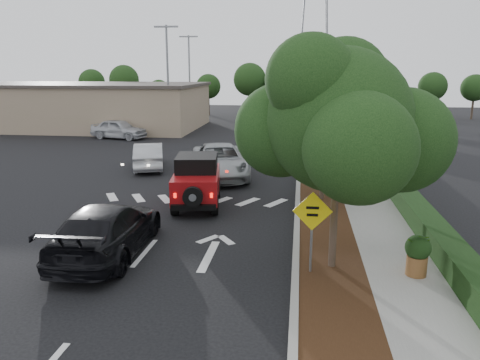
% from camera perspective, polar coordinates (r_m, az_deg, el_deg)
% --- Properties ---
extents(ground, '(120.00, 120.00, 0.00)m').
position_cam_1_polar(ground, '(14.77, -11.55, -8.70)').
color(ground, black).
rests_on(ground, ground).
extents(curb, '(0.20, 70.00, 0.15)m').
position_cam_1_polar(curb, '(25.49, 7.16, 1.03)').
color(curb, '#9E9B93').
rests_on(curb, ground).
extents(planting_strip, '(1.80, 70.00, 0.12)m').
position_cam_1_polar(planting_strip, '(25.51, 9.40, 0.93)').
color(planting_strip, black).
rests_on(planting_strip, ground).
extents(sidewalk, '(2.00, 70.00, 0.12)m').
position_cam_1_polar(sidewalk, '(25.66, 13.64, 0.80)').
color(sidewalk, gray).
rests_on(sidewalk, ground).
extents(hedge, '(0.80, 70.00, 0.80)m').
position_cam_1_polar(hedge, '(25.78, 16.78, 1.44)').
color(hedge, black).
rests_on(hedge, ground).
extents(commercial_building, '(22.00, 12.00, 4.00)m').
position_cam_1_polar(commercial_building, '(47.73, -18.47, 8.52)').
color(commercial_building, gray).
rests_on(commercial_building, ground).
extents(transmission_tower, '(7.00, 4.00, 28.00)m').
position_cam_1_polar(transmission_tower, '(61.17, 8.71, 8.08)').
color(transmission_tower, slate).
rests_on(transmission_tower, ground).
extents(street_tree_near, '(3.80, 3.80, 5.92)m').
position_cam_1_polar(street_tree_near, '(13.60, 11.07, -10.65)').
color(street_tree_near, black).
rests_on(street_tree_near, ground).
extents(street_tree_mid, '(3.20, 3.20, 5.32)m').
position_cam_1_polar(street_tree_mid, '(20.20, 9.89, -2.57)').
color(street_tree_mid, black).
rests_on(street_tree_mid, ground).
extents(street_tree_far, '(3.40, 3.40, 5.62)m').
position_cam_1_polar(street_tree_far, '(26.50, 9.33, 1.26)').
color(street_tree_far, black).
rests_on(street_tree_far, ground).
extents(light_pole_a, '(2.00, 0.22, 9.00)m').
position_cam_1_polar(light_pole_a, '(40.84, -8.55, 5.52)').
color(light_pole_a, slate).
rests_on(light_pole_a, ground).
extents(light_pole_b, '(2.00, 0.22, 9.00)m').
position_cam_1_polar(light_pole_b, '(52.62, -6.05, 7.32)').
color(light_pole_b, slate).
rests_on(light_pole_b, ground).
extents(red_jeep, '(2.28, 4.16, 2.05)m').
position_cam_1_polar(red_jeep, '(19.27, -5.26, 0.01)').
color(red_jeep, black).
rests_on(red_jeep, ground).
extents(silver_suv_ahead, '(4.10, 6.50, 1.67)m').
position_cam_1_polar(silver_suv_ahead, '(24.28, -2.54, 2.33)').
color(silver_suv_ahead, '#9C9FA3').
rests_on(silver_suv_ahead, ground).
extents(black_suv_oncoming, '(2.36, 5.44, 1.56)m').
position_cam_1_polar(black_suv_oncoming, '(14.70, -15.90, -5.81)').
color(black_suv_oncoming, black).
rests_on(black_suv_oncoming, ground).
extents(silver_sedan_oncoming, '(2.77, 4.69, 1.46)m').
position_cam_1_polar(silver_sedan_oncoming, '(26.82, -11.07, 2.92)').
color(silver_sedan_oncoming, '#B6BABE').
rests_on(silver_sedan_oncoming, ground).
extents(parked_suv, '(4.90, 2.88, 1.57)m').
position_cam_1_polar(parked_suv, '(39.04, -14.56, 6.04)').
color(parked_suv, '#B8BBC1').
rests_on(parked_suv, ground).
extents(speed_hump_sign, '(1.06, 0.09, 2.25)m').
position_cam_1_polar(speed_hump_sign, '(12.56, 8.78, -4.99)').
color(speed_hump_sign, slate).
rests_on(speed_hump_sign, ground).
extents(terracotta_planter, '(0.68, 0.68, 1.18)m').
position_cam_1_polar(terracotta_planter, '(13.34, 20.85, -8.11)').
color(terracotta_planter, brown).
rests_on(terracotta_planter, ground).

